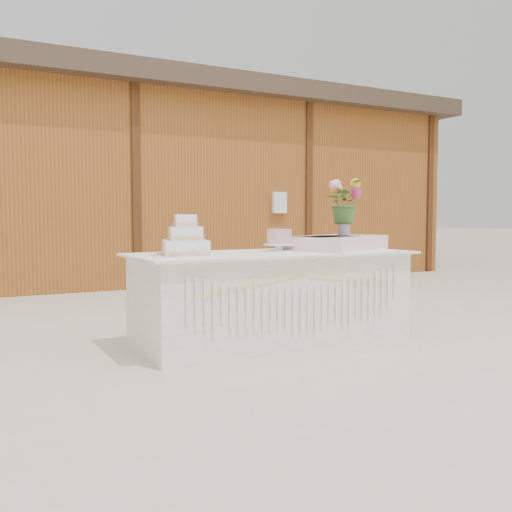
{
  "coord_description": "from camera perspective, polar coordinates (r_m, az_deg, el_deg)",
  "views": [
    {
      "loc": [
        -2.4,
        -4.18,
        1.08
      ],
      "look_at": [
        0.0,
        0.3,
        0.72
      ],
      "focal_mm": 40.0,
      "sensor_mm": 36.0,
      "label": 1
    }
  ],
  "objects": [
    {
      "name": "flower_vase",
      "position": [
        5.35,
        8.8,
        2.86
      ],
      "size": [
        0.11,
        0.11,
        0.15
      ],
      "primitive_type": "cylinder",
      "color": "silver",
      "rests_on": "satin_runner"
    },
    {
      "name": "cake_table",
      "position": [
        4.86,
        1.7,
        -4.14
      ],
      "size": [
        2.4,
        1.0,
        0.77
      ],
      "color": "white",
      "rests_on": "ground"
    },
    {
      "name": "satin_runner",
      "position": [
        5.26,
        8.13,
        1.32
      ],
      "size": [
        1.15,
        0.97,
        0.13
      ],
      "primitive_type": "cube",
      "rotation": [
        0.0,
        0.0,
        0.47
      ],
      "color": "#FBCDC9",
      "rests_on": "cake_table"
    },
    {
      "name": "barn",
      "position": [
        10.47,
        -15.08,
        7.16
      ],
      "size": [
        12.6,
        4.6,
        3.3
      ],
      "color": "#934B1E",
      "rests_on": "ground"
    },
    {
      "name": "wedding_cake",
      "position": [
        4.51,
        -7.04,
        1.47
      ],
      "size": [
        0.43,
        0.43,
        0.32
      ],
      "rotation": [
        0.0,
        0.0,
        -0.26
      ],
      "color": "white",
      "rests_on": "cake_table"
    },
    {
      "name": "ground",
      "position": [
        4.94,
        1.66,
        -8.58
      ],
      "size": [
        80.0,
        80.0,
        0.0
      ],
      "primitive_type": "plane",
      "color": "beige",
      "rests_on": "ground"
    },
    {
      "name": "bouquet",
      "position": [
        5.35,
        8.84,
        5.86
      ],
      "size": [
        0.45,
        0.42,
        0.4
      ],
      "primitive_type": "imported",
      "rotation": [
        0.0,
        0.0,
        0.35
      ],
      "color": "#396227",
      "rests_on": "flower_vase"
    },
    {
      "name": "loose_flowers",
      "position": [
        4.46,
        -9.91,
        0.14
      ],
      "size": [
        0.23,
        0.38,
        0.02
      ],
      "primitive_type": null,
      "rotation": [
        0.0,
        0.0,
        0.25
      ],
      "color": "pink",
      "rests_on": "cake_table"
    },
    {
      "name": "pink_cake_stand",
      "position": [
        4.9,
        2.33,
        1.7
      ],
      "size": [
        0.27,
        0.27,
        0.19
      ],
      "color": "white",
      "rests_on": "cake_table"
    }
  ]
}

